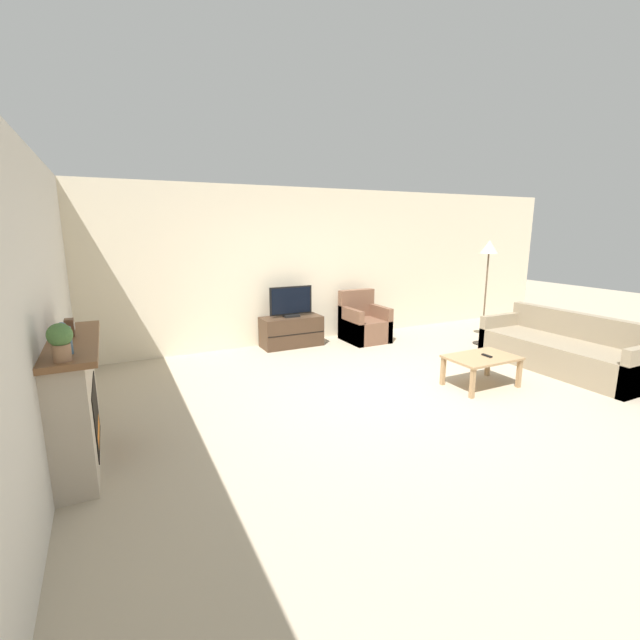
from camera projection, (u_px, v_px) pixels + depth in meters
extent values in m
plane|color=tan|center=(391.00, 395.00, 5.28)|extent=(24.00, 24.00, 0.00)
cube|color=beige|center=(296.00, 266.00, 7.55)|extent=(12.00, 0.06, 2.70)
cube|color=beige|center=(38.00, 312.00, 3.45)|extent=(0.06, 12.00, 2.70)
cube|color=#B7A893|center=(75.00, 404.00, 3.69)|extent=(0.30, 1.41, 1.04)
cube|color=black|center=(96.00, 414.00, 3.79)|extent=(0.01, 0.78, 0.57)
cube|color=orange|center=(98.00, 431.00, 3.82)|extent=(0.01, 0.54, 0.11)
cube|color=brown|center=(71.00, 343.00, 3.59)|extent=(0.42, 1.53, 0.05)
cylinder|color=#385670|center=(63.00, 341.00, 3.16)|extent=(0.12, 0.12, 0.20)
sphere|color=#385670|center=(62.00, 326.00, 3.13)|extent=(0.06, 0.06, 0.06)
cube|color=brown|center=(70.00, 328.00, 3.70)|extent=(0.07, 0.11, 0.15)
cylinder|color=white|center=(74.00, 326.00, 3.72)|extent=(0.00, 0.08, 0.08)
cylinder|color=#936B4C|center=(62.00, 353.00, 3.00)|extent=(0.12, 0.12, 0.12)
sphere|color=#477038|center=(60.00, 335.00, 2.97)|extent=(0.17, 0.17, 0.17)
cube|color=#422D1E|center=(291.00, 331.00, 7.41)|extent=(1.04, 0.47, 0.52)
cube|color=black|center=(297.00, 334.00, 7.20)|extent=(1.02, 0.01, 0.01)
cube|color=black|center=(291.00, 316.00, 7.35)|extent=(0.27, 0.18, 0.04)
cube|color=black|center=(291.00, 301.00, 7.29)|extent=(0.77, 0.03, 0.49)
cube|color=black|center=(291.00, 301.00, 7.28)|extent=(0.71, 0.01, 0.44)
cube|color=brown|center=(365.00, 330.00, 7.76)|extent=(0.70, 0.76, 0.40)
cube|color=brown|center=(356.00, 303.00, 7.93)|extent=(0.70, 0.14, 0.50)
cube|color=brown|center=(351.00, 326.00, 7.60)|extent=(0.10, 0.76, 0.62)
cube|color=brown|center=(379.00, 322.00, 7.86)|extent=(0.10, 0.76, 0.62)
cube|color=#A37F56|center=(482.00, 358.00, 5.48)|extent=(0.89, 0.59, 0.03)
cube|color=#A37F56|center=(472.00, 384.00, 5.13)|extent=(0.05, 0.05, 0.37)
cube|color=#A37F56|center=(519.00, 374.00, 5.48)|extent=(0.05, 0.05, 0.37)
cube|color=#A37F56|center=(443.00, 371.00, 5.57)|extent=(0.05, 0.05, 0.37)
cube|color=#A37F56|center=(488.00, 363.00, 5.92)|extent=(0.05, 0.05, 0.37)
cube|color=black|center=(487.00, 356.00, 5.48)|extent=(0.04, 0.15, 0.02)
cube|color=gray|center=(561.00, 355.00, 6.19)|extent=(0.91, 2.26, 0.42)
cube|color=gray|center=(581.00, 326.00, 6.27)|extent=(0.16, 2.26, 0.37)
cube|color=gray|center=(502.00, 332.00, 7.11)|extent=(0.91, 0.11, 0.62)
cylinder|color=black|center=(481.00, 343.00, 7.60)|extent=(0.30, 0.30, 0.01)
cylinder|color=brown|center=(485.00, 299.00, 7.43)|extent=(0.03, 0.03, 1.58)
cone|color=beige|center=(489.00, 247.00, 7.24)|extent=(0.30, 0.30, 0.22)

